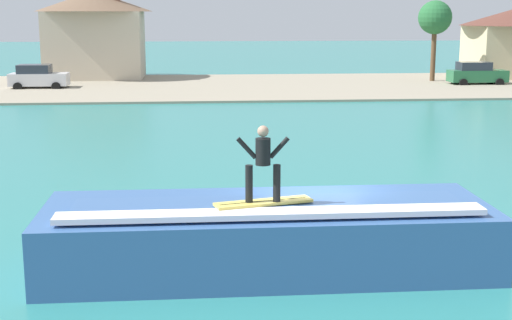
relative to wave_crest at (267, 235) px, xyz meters
name	(u,v)px	position (x,y,z in m)	size (l,w,h in m)	color
ground_plane	(314,248)	(1.28, 1.32, -0.77)	(260.00, 260.00, 0.00)	#2B7C77
wave_crest	(267,235)	(0.00, 0.00, 0.00)	(9.91, 3.44, 1.63)	#375F9A
surfboard	(263,202)	(-0.14, -0.51, 0.89)	(2.18, 0.98, 0.06)	#EAD159
surfer	(263,160)	(-0.16, -0.58, 1.84)	(1.13, 0.32, 1.65)	black
shoreline_bank	(230,86)	(1.28, 40.41, -0.69)	(120.00, 19.97, 0.15)	gray
car_near_shore	(38,77)	(-13.03, 39.85, 0.18)	(4.22, 2.26, 1.86)	silver
car_far_shore	(477,74)	(20.52, 39.88, 0.18)	(4.45, 2.02, 1.86)	#23663D
house_with_chimney	(95,30)	(-9.79, 48.26, 3.38)	(9.85, 9.85, 7.97)	beige
tree_tall_bare	(435,19)	(17.93, 42.73, 4.38)	(2.70, 2.70, 6.60)	brown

